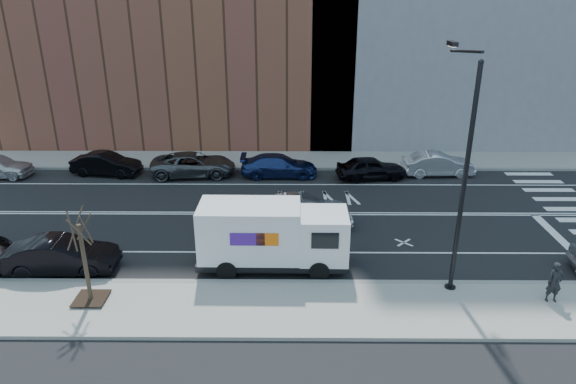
{
  "coord_description": "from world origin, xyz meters",
  "views": [
    {
      "loc": [
        0.67,
        -24.98,
        11.34
      ],
      "look_at": [
        0.48,
        -0.39,
        1.4
      ],
      "focal_mm": 32.0,
      "sensor_mm": 36.0,
      "label": 1
    }
  ],
  "objects_px": {
    "pedestrian": "(555,282)",
    "far_parked_b": "(106,164)",
    "fedex_van": "(272,235)",
    "driving_sedan": "(302,213)"
  },
  "relations": [
    {
      "from": "driving_sedan",
      "to": "fedex_van",
      "type": "bearing_deg",
      "value": 154.74
    },
    {
      "from": "fedex_van",
      "to": "driving_sedan",
      "type": "xyz_separation_m",
      "value": [
        1.35,
        3.94,
        -0.72
      ]
    },
    {
      "from": "driving_sedan",
      "to": "far_parked_b",
      "type": "bearing_deg",
      "value": 51.98
    },
    {
      "from": "fedex_van",
      "to": "pedestrian",
      "type": "xyz_separation_m",
      "value": [
        10.75,
        -2.72,
        -0.56
      ]
    },
    {
      "from": "driving_sedan",
      "to": "pedestrian",
      "type": "height_order",
      "value": "pedestrian"
    },
    {
      "from": "pedestrian",
      "to": "fedex_van",
      "type": "bearing_deg",
      "value": 167.13
    },
    {
      "from": "driving_sedan",
      "to": "pedestrian",
      "type": "bearing_deg",
      "value": -131.62
    },
    {
      "from": "pedestrian",
      "to": "far_parked_b",
      "type": "bearing_deg",
      "value": 148.01
    },
    {
      "from": "fedex_van",
      "to": "pedestrian",
      "type": "relative_size",
      "value": 3.93
    },
    {
      "from": "pedestrian",
      "to": "driving_sedan",
      "type": "bearing_deg",
      "value": 146.0
    }
  ]
}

